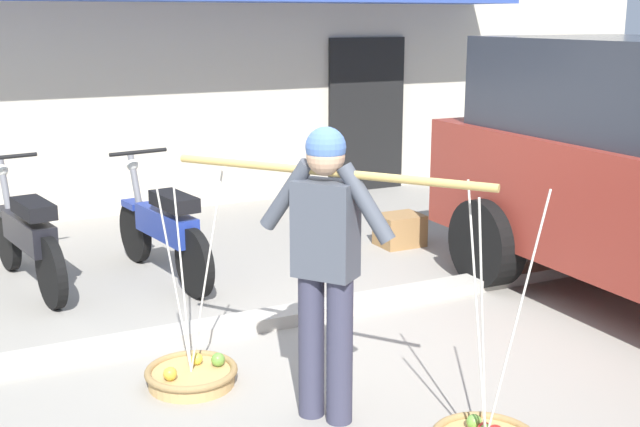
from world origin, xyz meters
name	(u,v)px	position (x,y,z in m)	size (l,w,h in m)	color
ground_plane	(339,354)	(0.00, 0.00, 0.00)	(90.00, 90.00, 0.00)	gray
sidewalk_curb	(296,314)	(0.00, 0.70, 0.05)	(20.00, 0.24, 0.10)	#AEA89C
fruit_vendor	(326,256)	(-0.50, -0.76, 0.98)	(1.16, 1.54, 1.70)	#38384C
fruit_basket_right_side	(192,373)	(-1.06, -0.01, 0.08)	(0.59, 0.59, 1.45)	tan
motorcycle_nearest_shop	(28,237)	(-1.71, 2.41, 0.45)	(0.54, 1.81, 1.09)	black
motorcycle_second_in_row	(164,229)	(-0.61, 2.15, 0.45)	(0.54, 1.81, 1.09)	black
storefront_building	(164,28)	(0.91, 7.16, 2.10)	(13.00, 6.00, 4.20)	beige
wooden_crate	(400,230)	(1.82, 2.13, 0.16)	(0.44, 0.36, 0.32)	olive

